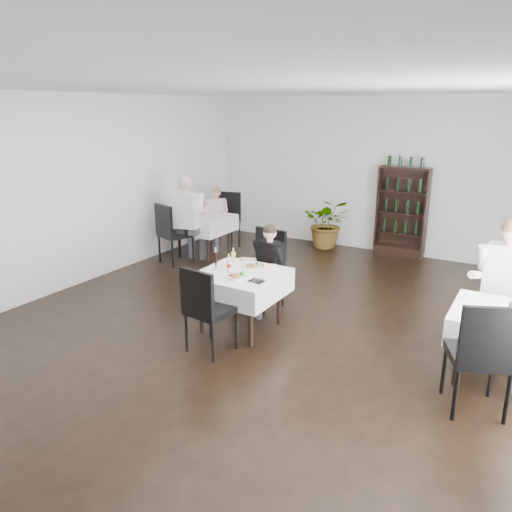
{
  "coord_description": "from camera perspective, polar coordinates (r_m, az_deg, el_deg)",
  "views": [
    {
      "loc": [
        2.89,
        -5.07,
        2.81
      ],
      "look_at": [
        -0.19,
        0.2,
        0.96
      ],
      "focal_mm": 35.0,
      "sensor_mm": 36.0,
      "label": 1
    }
  ],
  "objects": [
    {
      "name": "room_shell",
      "position": [
        5.98,
        0.61,
        4.25
      ],
      "size": [
        9.0,
        9.0,
        9.0
      ],
      "color": "black",
      "rests_on": "ground"
    },
    {
      "name": "wine_shelf",
      "position": [
        9.86,
        16.3,
        4.72
      ],
      "size": [
        0.9,
        0.28,
        1.75
      ],
      "color": "black",
      "rests_on": "ground"
    },
    {
      "name": "main_table",
      "position": [
        6.38,
        -1.76,
        -3.18
      ],
      "size": [
        1.03,
        1.03,
        0.77
      ],
      "color": "black",
      "rests_on": "ground"
    },
    {
      "name": "left_table",
      "position": [
        9.66,
        -6.0,
        3.69
      ],
      "size": [
        0.98,
        0.98,
        0.77
      ],
      "color": "black",
      "rests_on": "ground"
    },
    {
      "name": "right_table",
      "position": [
        5.8,
        26.24,
        -7.11
      ],
      "size": [
        0.98,
        0.98,
        0.77
      ],
      "color": "black",
      "rests_on": "ground"
    },
    {
      "name": "potted_tree",
      "position": [
        10.26,
        8.18,
        3.76
      ],
      "size": [
        1.13,
        1.05,
        1.02
      ],
      "primitive_type": "imported",
      "rotation": [
        0.0,
        0.0,
        0.33
      ],
      "color": "#2F6021",
      "rests_on": "ground"
    },
    {
      "name": "main_chair_far",
      "position": [
        7.13,
        1.04,
        -0.83
      ],
      "size": [
        0.57,
        0.57,
        1.12
      ],
      "color": "black",
      "rests_on": "ground"
    },
    {
      "name": "main_chair_near",
      "position": [
        5.79,
        -5.79,
        -5.61
      ],
      "size": [
        0.54,
        0.54,
        1.06
      ],
      "color": "black",
      "rests_on": "ground"
    },
    {
      "name": "left_chair_far",
      "position": [
        10.1,
        -3.41,
        4.49
      ],
      "size": [
        0.62,
        0.62,
        1.13
      ],
      "color": "black",
      "rests_on": "ground"
    },
    {
      "name": "left_chair_near",
      "position": [
        9.18,
        -9.7,
        2.95
      ],
      "size": [
        0.64,
        0.65,
        1.12
      ],
      "color": "black",
      "rests_on": "ground"
    },
    {
      "name": "right_chair_far",
      "position": [
        6.35,
        26.54,
        -5.14
      ],
      "size": [
        0.5,
        0.5,
        1.09
      ],
      "color": "black",
      "rests_on": "ground"
    },
    {
      "name": "right_chair_near",
      "position": [
        5.07,
        24.46,
        -9.88
      ],
      "size": [
        0.69,
        0.69,
        1.15
      ],
      "color": "black",
      "rests_on": "ground"
    },
    {
      "name": "diner_main",
      "position": [
        6.86,
        1.22,
        -0.75
      ],
      "size": [
        0.53,
        0.56,
        1.26
      ],
      "color": "#3F3F46",
      "rests_on": "ground"
    },
    {
      "name": "diner_left_far",
      "position": [
        10.11,
        -4.62,
        4.91
      ],
      "size": [
        0.52,
        0.55,
        1.24
      ],
      "color": "#3F3F46",
      "rests_on": "ground"
    },
    {
      "name": "diner_left_near",
      "position": [
        9.08,
        -7.76,
        4.95
      ],
      "size": [
        0.68,
        0.71,
        1.65
      ],
      "color": "#3F3F46",
      "rests_on": "ground"
    },
    {
      "name": "diner_right_far",
      "position": [
        6.34,
        26.41,
        -2.23
      ],
      "size": [
        0.64,
        0.66,
        1.59
      ],
      "color": "#3F3F46",
      "rests_on": "ground"
    },
    {
      "name": "plate_far",
      "position": [
        6.52,
        -0.34,
        -1.18
      ],
      "size": [
        0.28,
        0.28,
        0.07
      ],
      "color": "white",
      "rests_on": "main_table"
    },
    {
      "name": "plate_near",
      "position": [
        6.15,
        -2.22,
        -2.3
      ],
      "size": [
        0.29,
        0.29,
        0.08
      ],
      "color": "white",
      "rests_on": "main_table"
    },
    {
      "name": "pilsner_dark",
      "position": [
        6.41,
        -4.62,
        -0.56
      ],
      "size": [
        0.07,
        0.07,
        0.3
      ],
      "color": "black",
      "rests_on": "main_table"
    },
    {
      "name": "pilsner_lager",
      "position": [
        6.44,
        -2.6,
        -0.5
      ],
      "size": [
        0.07,
        0.07,
        0.29
      ],
      "color": "gold",
      "rests_on": "main_table"
    },
    {
      "name": "coke_bottle",
      "position": [
        6.36,
        -3.11,
        -0.96
      ],
      "size": [
        0.06,
        0.06,
        0.23
      ],
      "color": "silver",
      "rests_on": "main_table"
    },
    {
      "name": "napkin_cutlery",
      "position": [
        6.02,
        0.07,
        -2.86
      ],
      "size": [
        0.19,
        0.2,
        0.02
      ],
      "color": "black",
      "rests_on": "main_table"
    },
    {
      "name": "pepper_mill",
      "position": [
        5.81,
        27.07,
        -5.12
      ],
      "size": [
        0.05,
        0.05,
        0.1
      ],
      "primitive_type": "cylinder",
      "rotation": [
        0.0,
        0.0,
        -0.29
      ],
      "color": "black",
      "rests_on": "right_table"
    }
  ]
}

